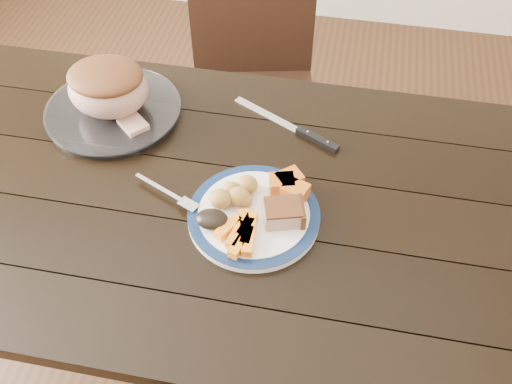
% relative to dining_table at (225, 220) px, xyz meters
% --- Properties ---
extents(ground, '(4.00, 4.00, 0.00)m').
position_rel_dining_table_xyz_m(ground, '(-0.00, 0.00, -0.66)').
color(ground, '#472B16').
rests_on(ground, ground).
extents(dining_table, '(1.60, 0.91, 0.75)m').
position_rel_dining_table_xyz_m(dining_table, '(0.00, 0.00, 0.00)').
color(dining_table, black).
rests_on(dining_table, ground).
extents(chair_far, '(0.50, 0.51, 0.93)m').
position_rel_dining_table_xyz_m(chair_far, '(-0.08, 0.74, -0.13)').
color(chair_far, black).
rests_on(chair_far, ground).
extents(dinner_plate, '(0.29, 0.29, 0.02)m').
position_rel_dining_table_xyz_m(dinner_plate, '(0.08, -0.05, 0.10)').
color(dinner_plate, white).
rests_on(dinner_plate, dining_table).
extents(plate_rim, '(0.29, 0.29, 0.02)m').
position_rel_dining_table_xyz_m(plate_rim, '(0.08, -0.05, 0.11)').
color(plate_rim, '#0D1F42').
rests_on(plate_rim, dinner_plate).
extents(serving_platter, '(0.34, 0.34, 0.02)m').
position_rel_dining_table_xyz_m(serving_platter, '(-0.34, 0.22, 0.10)').
color(serving_platter, white).
rests_on(serving_platter, dining_table).
extents(pork_slice, '(0.10, 0.09, 0.04)m').
position_rel_dining_table_xyz_m(pork_slice, '(0.15, -0.06, 0.13)').
color(pork_slice, tan).
rests_on(pork_slice, dinner_plate).
extents(roasted_potatoes, '(0.10, 0.10, 0.04)m').
position_rel_dining_table_xyz_m(roasted_potatoes, '(0.03, -0.02, 0.13)').
color(roasted_potatoes, gold).
rests_on(roasted_potatoes, dinner_plate).
extents(carrot_batons, '(0.09, 0.12, 0.02)m').
position_rel_dining_table_xyz_m(carrot_batons, '(0.07, -0.12, 0.12)').
color(carrot_batons, orange).
rests_on(carrot_batons, dinner_plate).
extents(pumpkin_wedges, '(0.10, 0.10, 0.04)m').
position_rel_dining_table_xyz_m(pumpkin_wedges, '(0.15, 0.02, 0.13)').
color(pumpkin_wedges, orange).
rests_on(pumpkin_wedges, dinner_plate).
extents(dark_mushroom, '(0.07, 0.05, 0.03)m').
position_rel_dining_table_xyz_m(dark_mushroom, '(0.00, -0.10, 0.13)').
color(dark_mushroom, black).
rests_on(dark_mushroom, dinner_plate).
extents(fork, '(0.17, 0.09, 0.00)m').
position_rel_dining_table_xyz_m(fork, '(-0.11, -0.04, 0.11)').
color(fork, silver).
rests_on(fork, dinner_plate).
extents(roast_joint, '(0.20, 0.17, 0.13)m').
position_rel_dining_table_xyz_m(roast_joint, '(-0.34, 0.22, 0.17)').
color(roast_joint, tan).
rests_on(roast_joint, serving_platter).
extents(cut_slice, '(0.09, 0.09, 0.02)m').
position_rel_dining_table_xyz_m(cut_slice, '(-0.27, 0.16, 0.12)').
color(cut_slice, tan).
rests_on(cut_slice, serving_platter).
extents(carving_knife, '(0.29, 0.17, 0.01)m').
position_rel_dining_table_xyz_m(carving_knife, '(0.15, 0.23, 0.10)').
color(carving_knife, silver).
rests_on(carving_knife, dining_table).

